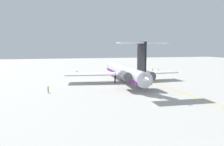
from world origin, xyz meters
The scene contains 9 objects.
ground centered at (0.00, 0.00, 0.00)m, with size 313.45×313.45×0.00m, color #B7B5AD.
main_jetliner centered at (0.28, 5.11, 3.40)m, with size 42.82×38.02×12.47m.
ground_crew_near_nose centered at (-9.87, 28.50, 1.06)m, with size 0.27×0.41×1.67m.
ground_crew_near_tail centered at (22.02, -15.42, 1.15)m, with size 0.29×0.41×1.81m.
ground_crew_portside centered at (20.02, -17.22, 1.07)m, with size 0.37×0.27×1.68m.
ground_crew_starboard centered at (23.96, 18.13, 1.08)m, with size 0.27×0.43×1.71m.
safety_cone_nose centered at (22.81, -10.01, 0.28)m, with size 0.40×0.40×0.55m, color #EA590F.
safety_cone_wingtip centered at (23.93, 15.90, 0.28)m, with size 0.40×0.40×0.55m, color #EA590F.
taxiway_centreline centered at (1.48, -3.32, 0.00)m, with size 96.57×0.36×0.01m, color gold.
Camera 1 is at (-62.60, 26.45, 11.01)m, focal length 33.27 mm.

